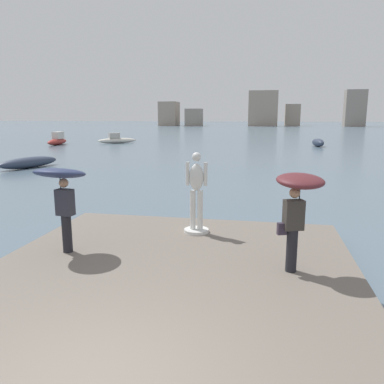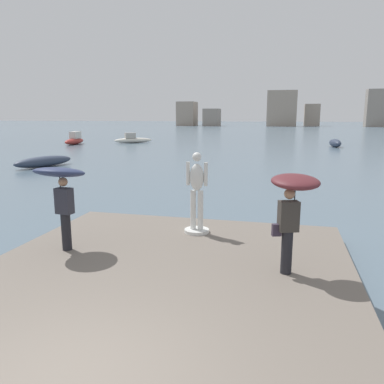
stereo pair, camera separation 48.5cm
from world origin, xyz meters
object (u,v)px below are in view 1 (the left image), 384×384
object	(u,v)px
onlooker_left	(61,184)
boat_near	(29,162)
onlooker_right	(298,197)
boat_leftward	(318,143)
boat_rightward	(57,140)
statue_white_figure	(196,196)
boat_mid	(117,140)

from	to	relation	value
onlooker_left	boat_near	bearing A→B (deg)	125.93
onlooker_right	boat_leftward	xyz separation A→B (m)	(5.33, 38.88, -1.49)
boat_leftward	boat_rightward	world-z (taller)	boat_rightward
statue_white_figure	onlooker_left	xyz separation A→B (m)	(-2.75, -2.01, 0.58)
onlooker_left	boat_mid	bearing A→B (deg)	110.15
onlooker_right	boat_leftward	distance (m)	39.28
boat_near	boat_leftward	bearing A→B (deg)	46.55
statue_white_figure	boat_mid	bearing A→B (deg)	114.72
onlooker_right	boat_near	world-z (taller)	onlooker_right
statue_white_figure	onlooker_left	size ratio (longest dim) A/B	1.07
statue_white_figure	boat_leftward	world-z (taller)	statue_white_figure
onlooker_right	boat_mid	distance (m)	44.09
statue_white_figure	boat_leftward	size ratio (longest dim) A/B	0.62
onlooker_left	boat_rightward	bearing A→B (deg)	120.14
onlooker_right	boat_leftward	size ratio (longest dim) A/B	0.58
boat_leftward	onlooker_left	bearing A→B (deg)	-105.17
boat_leftward	statue_white_figure	bearing A→B (deg)	-101.92
statue_white_figure	boat_mid	size ratio (longest dim) A/B	0.47
onlooker_right	statue_white_figure	bearing A→B (deg)	137.80
onlooker_left	boat_mid	xyz separation A→B (m)	(-14.42, 39.30, -1.54)
boat_leftward	boat_rightward	size ratio (longest dim) A/B	0.75
onlooker_left	boat_leftward	distance (m)	40.13
statue_white_figure	boat_mid	distance (m)	41.06
statue_white_figure	boat_rightward	xyz separation A→B (m)	(-23.28, 33.35, -0.85)
statue_white_figure	onlooker_right	size ratio (longest dim) A/B	1.08
boat_leftward	onlooker_right	bearing A→B (deg)	-97.81
boat_near	boat_leftward	world-z (taller)	boat_leftward
boat_rightward	onlooker_left	bearing A→B (deg)	-59.86
boat_near	boat_leftward	distance (m)	31.75
onlooker_left	onlooker_right	world-z (taller)	onlooker_left
boat_mid	onlooker_left	bearing A→B (deg)	-69.85
onlooker_left	boat_near	distance (m)	19.40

